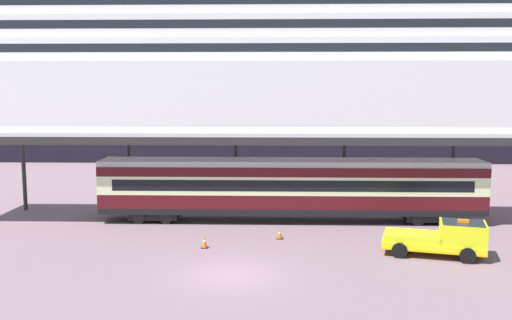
{
  "coord_description": "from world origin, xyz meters",
  "views": [
    {
      "loc": [
        1.89,
        -25.58,
        8.76
      ],
      "look_at": [
        0.95,
        7.64,
        4.5
      ],
      "focal_mm": 39.24,
      "sensor_mm": 36.0,
      "label": 1
    }
  ],
  "objects_px": {
    "train_carriage": "(291,187)",
    "service_truck": "(444,238)",
    "traffic_cone_mid": "(205,242)",
    "traffic_cone_near": "(280,234)",
    "cruise_ship": "(326,52)"
  },
  "relations": [
    {
      "from": "cruise_ship",
      "to": "service_truck",
      "type": "distance_m",
      "value": 53.31
    },
    {
      "from": "service_truck",
      "to": "traffic_cone_mid",
      "type": "height_order",
      "value": "service_truck"
    },
    {
      "from": "train_carriage",
      "to": "service_truck",
      "type": "height_order",
      "value": "train_carriage"
    },
    {
      "from": "cruise_ship",
      "to": "train_carriage",
      "type": "distance_m",
      "value": 46.0
    },
    {
      "from": "train_carriage",
      "to": "service_truck",
      "type": "relative_size",
      "value": 4.53
    },
    {
      "from": "train_carriage",
      "to": "service_truck",
      "type": "xyz_separation_m",
      "value": [
        7.76,
        -7.66,
        -1.32
      ]
    },
    {
      "from": "traffic_cone_mid",
      "to": "traffic_cone_near",
      "type": "bearing_deg",
      "value": 25.5
    },
    {
      "from": "traffic_cone_near",
      "to": "traffic_cone_mid",
      "type": "relative_size",
      "value": 0.94
    },
    {
      "from": "train_carriage",
      "to": "traffic_cone_mid",
      "type": "relative_size",
      "value": 37.15
    },
    {
      "from": "train_carriage",
      "to": "traffic_cone_mid",
      "type": "xyz_separation_m",
      "value": [
        -4.98,
        -6.54,
        -1.98
      ]
    },
    {
      "from": "service_truck",
      "to": "traffic_cone_mid",
      "type": "bearing_deg",
      "value": 174.97
    },
    {
      "from": "cruise_ship",
      "to": "service_truck",
      "type": "relative_size",
      "value": 25.46
    },
    {
      "from": "service_truck",
      "to": "traffic_cone_near",
      "type": "xyz_separation_m",
      "value": [
        -8.55,
        3.12,
        -0.68
      ]
    },
    {
      "from": "service_truck",
      "to": "traffic_cone_near",
      "type": "bearing_deg",
      "value": 159.97
    },
    {
      "from": "cruise_ship",
      "to": "traffic_cone_near",
      "type": "xyz_separation_m",
      "value": [
        -7.22,
        -48.58,
        -13.63
      ]
    }
  ]
}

